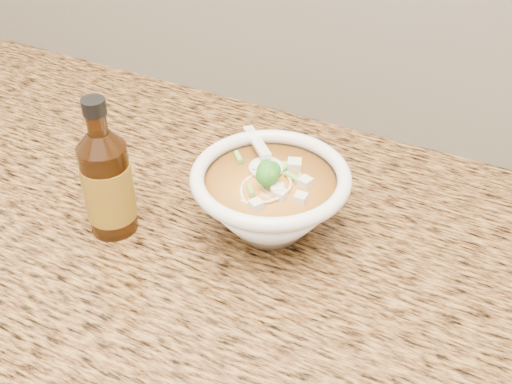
% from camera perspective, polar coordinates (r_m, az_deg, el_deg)
% --- Properties ---
extents(counter_slab, '(4.00, 0.68, 0.04)m').
position_cam_1_polar(counter_slab, '(0.82, 0.25, -5.57)').
color(counter_slab, olive).
rests_on(counter_slab, cabinet).
extents(soup_bowl, '(0.20, 0.20, 0.11)m').
position_cam_1_polar(soup_bowl, '(0.80, 1.28, -0.64)').
color(soup_bowl, white).
rests_on(soup_bowl, counter_slab).
extents(hot_sauce_bottle, '(0.08, 0.08, 0.19)m').
position_cam_1_polar(hot_sauce_bottle, '(0.81, -13.07, 0.78)').
color(hot_sauce_bottle, '#3E1E08').
rests_on(hot_sauce_bottle, counter_slab).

